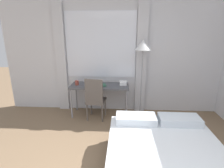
# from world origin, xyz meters

# --- Properties ---
(wall_back_with_window) EXTENTS (5.63, 0.13, 2.70)m
(wall_back_with_window) POSITION_xyz_m (-0.06, 2.82, 1.35)
(wall_back_with_window) COLOR silver
(wall_back_with_window) RESTS_ON ground_plane
(desk) EXTENTS (1.32, 0.52, 0.73)m
(desk) POSITION_xyz_m (-0.50, 2.48, 0.67)
(desk) COLOR #4C4C51
(desk) RESTS_ON ground_plane
(desk_chair) EXTENTS (0.44, 0.44, 0.97)m
(desk_chair) POSITION_xyz_m (-0.56, 2.22, 0.53)
(desk_chair) COLOR #59514C
(desk_chair) RESTS_ON ground_plane
(standing_lamp) EXTENTS (0.34, 0.34, 1.74)m
(standing_lamp) POSITION_xyz_m (0.44, 2.45, 1.44)
(standing_lamp) COLOR #4C4C51
(standing_lamp) RESTS_ON ground_plane
(telephone) EXTENTS (0.18, 0.18, 0.09)m
(telephone) POSITION_xyz_m (0.04, 2.56, 0.77)
(telephone) COLOR white
(telephone) RESTS_ON desk
(book) EXTENTS (0.30, 0.24, 0.02)m
(book) POSITION_xyz_m (-0.48, 2.43, 0.74)
(book) COLOR #33664C
(book) RESTS_ON desk
(mug) EXTENTS (0.08, 0.08, 0.10)m
(mug) POSITION_xyz_m (-1.02, 2.46, 0.78)
(mug) COLOR #993F33
(mug) RESTS_ON desk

